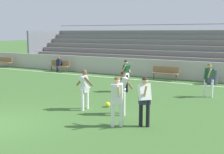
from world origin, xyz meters
TOP-DOWN VIEW (x-y plane):
  - field_line_sideline at (0.00, 11.46)m, footprint 44.00×0.12m
  - sideline_wall at (0.00, 13.03)m, footprint 48.00×0.16m
  - bleacher_stand at (0.17, 16.77)m, footprint 25.17×5.25m
  - bench_centre_sideline at (-6.97, 12.24)m, footprint 1.80×0.40m
  - bench_near_bin at (-13.36, 12.24)m, footprint 1.80×0.40m
  - bench_far_left at (1.97, 12.24)m, footprint 1.80×0.40m
  - trash_bin at (5.06, 12.07)m, footprint 0.60×0.60m
  - spectator_seated at (-6.97, 12.13)m, footprint 0.36×0.42m
  - player_white_pressing_high at (1.59, 3.26)m, footprint 0.67×0.51m
  - player_white_wide_left at (3.30, 3.36)m, footprint 0.72×0.51m
  - player_dark_deep_cover at (5.57, 8.20)m, footprint 0.46×0.65m
  - player_dark_trailing_run at (1.40, 7.43)m, footprint 0.44×0.50m
  - player_white_challenging at (4.62, 2.37)m, footprint 0.53×0.60m
  - player_white_overlapping at (3.81, 1.91)m, footprint 0.47×0.66m
  - soccer_ball at (2.21, 4.07)m, footprint 0.22×0.22m

SIDE VIEW (x-z plane):
  - field_line_sideline at x=0.00m, z-range 0.00..0.01m
  - soccer_ball at x=2.21m, z-range 0.00..0.22m
  - trash_bin at x=5.06m, z-range 0.00..0.91m
  - bench_centre_sideline at x=-6.97m, z-range 0.10..1.00m
  - bench_near_bin at x=-13.36m, z-range 0.10..1.00m
  - bench_far_left at x=1.97m, z-range 0.10..1.00m
  - sideline_wall at x=0.00m, z-range 0.00..1.27m
  - spectator_seated at x=-6.97m, z-range 0.10..1.31m
  - player_dark_deep_cover at x=5.57m, z-range 0.16..1.82m
  - player_white_pressing_high at x=1.59m, z-range 0.16..1.83m
  - player_white_wide_left at x=3.30m, z-range 0.17..1.86m
  - player_white_challenging at x=4.62m, z-range 0.17..1.87m
  - player_dark_trailing_run at x=1.40m, z-range 0.17..1.87m
  - player_white_overlapping at x=3.81m, z-range 0.17..1.88m
  - bleacher_stand at x=0.17m, z-range -0.20..3.67m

